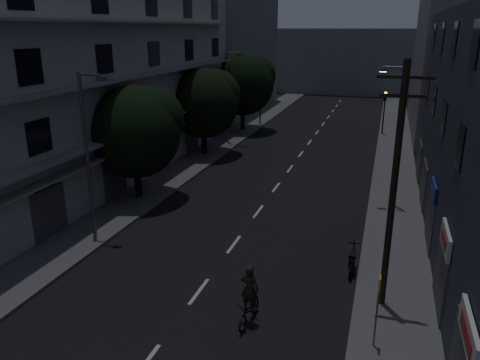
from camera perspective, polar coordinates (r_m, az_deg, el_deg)
The scene contains 20 objects.
ground at distance 35.78m, azimuth 6.26°, elevation 1.58°, with size 160.00×160.00×0.00m, color black.
sidewalk_left at distance 37.85m, azimuth -4.94°, elevation 2.66°, with size 3.00×90.00×0.15m, color #565659.
sidewalk_right at distance 35.17m, azimuth 18.32°, elevation 0.59°, with size 3.00×90.00×0.15m, color #565659.
lane_markings at distance 41.72m, azimuth 7.98°, elevation 3.90°, with size 0.15×60.50×0.01m.
building_left at distance 32.63m, azimuth -17.54°, elevation 11.82°, with size 7.00×36.00×14.00m.
building_far_left at distance 59.69m, azimuth -0.65°, elevation 16.06°, with size 6.00×20.00×16.00m, color slate.
building_far_right at distance 51.13m, azimuth 24.18°, elevation 12.51°, with size 6.00×20.00×13.00m, color slate.
building_far_end at distance 79.14m, azimuth 13.09°, elevation 13.92°, with size 24.00×8.00×10.00m, color slate.
tree_near at distance 28.57m, azimuth -12.59°, elevation 6.17°, with size 5.51×5.51×6.80m.
tree_mid at distance 38.37m, azimuth -4.38°, elevation 9.63°, with size 5.64×5.64×6.94m.
tree_far at distance 47.64m, azimuth 0.44°, elevation 11.90°, with size 6.22×6.22×7.70m.
traffic_signal_far_right at distance 47.90m, azimuth 17.23°, elevation 8.88°, with size 0.28×0.37×4.10m.
traffic_signal_far_left at distance 50.81m, azimuth 2.48°, elevation 10.14°, with size 0.28×0.37×4.10m.
street_lamp_left_near at distance 23.71m, azimuth -18.01°, elevation 3.81°, with size 1.51×0.25×8.00m.
street_lamp_right at distance 27.89m, azimuth 18.67°, elevation 5.78°, with size 1.51×0.25×8.00m.
street_lamp_left_far at distance 42.25m, azimuth -1.48°, elevation 10.60°, with size 1.51×0.25×8.00m.
utility_pole at distance 17.15m, azimuth 18.26°, elevation -0.56°, with size 1.80×0.24×9.00m.
bus_stop_sign at distance 15.91m, azimuth 16.49°, elevation -13.73°, with size 0.06×0.35×2.52m.
motorcycle at distance 21.00m, azimuth 13.51°, elevation -9.65°, with size 0.56×1.94×1.24m.
cyclist at distance 17.13m, azimuth 1.17°, elevation -14.83°, with size 0.79×1.86×2.30m.
Camera 1 is at (6.51, -8.71, 10.07)m, focal length 35.00 mm.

